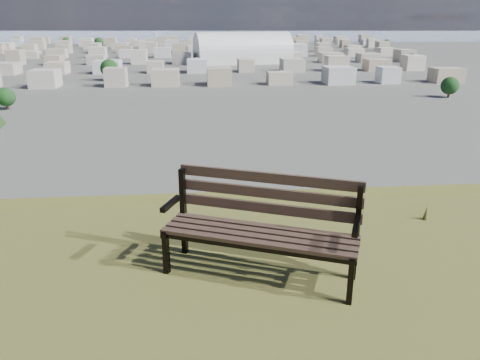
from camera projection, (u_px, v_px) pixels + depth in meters
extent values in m
cube|color=#412D25|center=(254.00, 243.00, 4.25)|extent=(1.74, 0.79, 0.04)
cube|color=#412D25|center=(257.00, 237.00, 4.36)|extent=(1.74, 0.79, 0.04)
cube|color=#412D25|center=(261.00, 232.00, 4.47)|extent=(1.74, 0.79, 0.04)
cube|color=#412D25|center=(264.00, 226.00, 4.58)|extent=(1.74, 0.79, 0.04)
cube|color=#412D25|center=(266.00, 208.00, 4.60)|extent=(1.72, 0.74, 0.10)
cube|color=#412D25|center=(267.00, 193.00, 4.57)|extent=(1.72, 0.74, 0.10)
cube|color=#412D25|center=(268.00, 178.00, 4.55)|extent=(1.72, 0.74, 0.10)
cube|color=black|center=(166.00, 252.00, 4.55)|extent=(0.07, 0.08, 0.45)
cube|color=black|center=(183.00, 212.00, 4.86)|extent=(0.07, 0.08, 0.94)
cube|color=black|center=(174.00, 226.00, 4.67)|extent=(0.24, 0.49, 0.05)
cube|color=black|center=(171.00, 204.00, 4.54)|extent=(0.19, 0.36, 0.05)
cube|color=black|center=(351.00, 281.00, 4.05)|extent=(0.07, 0.08, 0.45)
cube|color=black|center=(357.00, 234.00, 4.37)|extent=(0.07, 0.08, 0.94)
cube|color=black|center=(354.00, 250.00, 4.17)|extent=(0.24, 0.49, 0.05)
cube|color=black|center=(356.00, 227.00, 4.04)|extent=(0.19, 0.36, 0.05)
cube|color=black|center=(254.00, 248.00, 4.25)|extent=(1.72, 0.74, 0.04)
cube|color=black|center=(264.00, 230.00, 4.60)|extent=(1.72, 0.74, 0.04)
cone|color=brown|center=(426.00, 213.00, 5.81)|extent=(0.08, 0.08, 0.18)
cube|color=silver|center=(243.00, 58.00, 293.52)|extent=(62.34, 34.73, 6.55)
cylinder|color=silver|center=(243.00, 53.00, 292.45)|extent=(62.34, 34.73, 24.88)
cube|color=beige|center=(52.00, 79.00, 192.65)|extent=(11.00, 11.00, 7.00)
cube|color=#AFA696|center=(111.00, 78.00, 194.70)|extent=(11.00, 11.00, 7.00)
cube|color=#C0B098|center=(169.00, 77.00, 196.75)|extent=(11.00, 11.00, 7.00)
cube|color=silver|center=(226.00, 77.00, 198.80)|extent=(11.00, 11.00, 7.00)
cube|color=#B9AC96|center=(282.00, 76.00, 200.86)|extent=(11.00, 11.00, 7.00)
cube|color=tan|center=(336.00, 75.00, 202.91)|extent=(11.00, 11.00, 7.00)
cube|color=beige|center=(390.00, 75.00, 204.96)|extent=(11.00, 11.00, 7.00)
cube|color=#BAB3A9|center=(442.00, 74.00, 207.01)|extent=(11.00, 11.00, 7.00)
cube|color=#AFA696|center=(7.00, 67.00, 236.59)|extent=(11.00, 11.00, 7.00)
cube|color=#C0B098|center=(56.00, 67.00, 238.64)|extent=(11.00, 11.00, 7.00)
cube|color=silver|center=(104.00, 66.00, 240.69)|extent=(11.00, 11.00, 7.00)
cube|color=#B9AC96|center=(151.00, 66.00, 242.75)|extent=(11.00, 11.00, 7.00)
cube|color=tan|center=(197.00, 66.00, 244.80)|extent=(11.00, 11.00, 7.00)
cube|color=beige|center=(243.00, 65.00, 246.85)|extent=(11.00, 11.00, 7.00)
cube|color=#BAB3A9|center=(288.00, 65.00, 248.90)|extent=(11.00, 11.00, 7.00)
cube|color=beige|center=(332.00, 64.00, 250.95)|extent=(11.00, 11.00, 7.00)
cube|color=#AFA696|center=(375.00, 64.00, 253.01)|extent=(11.00, 11.00, 7.00)
cube|color=#C0B098|center=(418.00, 64.00, 255.06)|extent=(11.00, 11.00, 7.00)
cube|color=#B9AC96|center=(18.00, 59.00, 282.58)|extent=(11.00, 11.00, 7.00)
cube|color=tan|center=(59.00, 59.00, 284.63)|extent=(11.00, 11.00, 7.00)
cube|color=beige|center=(99.00, 58.00, 286.69)|extent=(11.00, 11.00, 7.00)
cube|color=#BAB3A9|center=(139.00, 58.00, 288.74)|extent=(11.00, 11.00, 7.00)
cube|color=beige|center=(178.00, 58.00, 290.79)|extent=(11.00, 11.00, 7.00)
cube|color=#AFA696|center=(216.00, 58.00, 292.84)|extent=(11.00, 11.00, 7.00)
cube|color=#C0B098|center=(254.00, 57.00, 294.89)|extent=(11.00, 11.00, 7.00)
cube|color=silver|center=(292.00, 57.00, 296.95)|extent=(11.00, 11.00, 7.00)
cube|color=#B9AC96|center=(329.00, 57.00, 299.00)|extent=(11.00, 11.00, 7.00)
cube|color=tan|center=(365.00, 57.00, 301.05)|extent=(11.00, 11.00, 7.00)
cube|color=beige|center=(401.00, 56.00, 303.10)|extent=(11.00, 11.00, 7.00)
cube|color=beige|center=(26.00, 53.00, 328.58)|extent=(11.00, 11.00, 7.00)
cube|color=#AFA696|center=(61.00, 53.00, 330.63)|extent=(11.00, 11.00, 7.00)
cube|color=#C0B098|center=(95.00, 53.00, 332.68)|extent=(11.00, 11.00, 7.00)
cube|color=silver|center=(129.00, 53.00, 334.73)|extent=(11.00, 11.00, 7.00)
cube|color=#B9AC96|center=(163.00, 52.00, 336.78)|extent=(11.00, 11.00, 7.00)
cube|color=tan|center=(197.00, 52.00, 338.84)|extent=(11.00, 11.00, 7.00)
cube|color=beige|center=(230.00, 52.00, 340.89)|extent=(11.00, 11.00, 7.00)
cube|color=#BAB3A9|center=(262.00, 52.00, 342.94)|extent=(11.00, 11.00, 7.00)
cube|color=beige|center=(294.00, 52.00, 344.99)|extent=(11.00, 11.00, 7.00)
cube|color=#AFA696|center=(326.00, 51.00, 347.04)|extent=(11.00, 11.00, 7.00)
cube|color=#C0B098|center=(358.00, 51.00, 349.10)|extent=(11.00, 11.00, 7.00)
cube|color=silver|center=(389.00, 51.00, 351.15)|extent=(11.00, 11.00, 7.00)
cube|color=#B9AC96|center=(0.00, 49.00, 372.52)|extent=(11.00, 11.00, 7.00)
cube|color=tan|center=(31.00, 49.00, 374.57)|extent=(11.00, 11.00, 7.00)
cube|color=beige|center=(62.00, 49.00, 376.62)|extent=(11.00, 11.00, 7.00)
cube|color=#BAB3A9|center=(93.00, 48.00, 378.67)|extent=(11.00, 11.00, 7.00)
cube|color=beige|center=(123.00, 48.00, 380.73)|extent=(11.00, 11.00, 7.00)
cube|color=#AFA696|center=(152.00, 48.00, 382.78)|extent=(11.00, 11.00, 7.00)
cube|color=#C0B098|center=(182.00, 48.00, 384.83)|extent=(11.00, 11.00, 7.00)
cube|color=silver|center=(211.00, 48.00, 386.88)|extent=(11.00, 11.00, 7.00)
cube|color=#B9AC96|center=(240.00, 48.00, 388.93)|extent=(11.00, 11.00, 7.00)
cube|color=tan|center=(268.00, 48.00, 390.99)|extent=(11.00, 11.00, 7.00)
cube|color=beige|center=(297.00, 47.00, 393.04)|extent=(11.00, 11.00, 7.00)
cube|color=#BAB3A9|center=(325.00, 47.00, 395.09)|extent=(11.00, 11.00, 7.00)
cube|color=beige|center=(352.00, 47.00, 397.14)|extent=(11.00, 11.00, 7.00)
cube|color=#AFA696|center=(380.00, 47.00, 399.19)|extent=(11.00, 11.00, 7.00)
cube|color=#C0B098|center=(8.00, 46.00, 418.51)|extent=(11.00, 11.00, 7.00)
cube|color=silver|center=(36.00, 45.00, 420.56)|extent=(11.00, 11.00, 7.00)
cube|color=#B9AC96|center=(63.00, 45.00, 422.62)|extent=(11.00, 11.00, 7.00)
cube|color=tan|center=(90.00, 45.00, 424.67)|extent=(11.00, 11.00, 7.00)
cube|color=beige|center=(117.00, 45.00, 426.72)|extent=(11.00, 11.00, 7.00)
cube|color=#BAB3A9|center=(144.00, 45.00, 428.77)|extent=(11.00, 11.00, 7.00)
cube|color=beige|center=(170.00, 45.00, 430.82)|extent=(11.00, 11.00, 7.00)
cube|color=#AFA696|center=(196.00, 45.00, 432.88)|extent=(11.00, 11.00, 7.00)
cube|color=#C0B098|center=(222.00, 44.00, 434.93)|extent=(11.00, 11.00, 7.00)
cube|color=silver|center=(248.00, 44.00, 436.98)|extent=(11.00, 11.00, 7.00)
cube|color=#B9AC96|center=(273.00, 44.00, 439.03)|extent=(11.00, 11.00, 7.00)
cube|color=tan|center=(298.00, 44.00, 441.08)|extent=(11.00, 11.00, 7.00)
cube|color=beige|center=(323.00, 44.00, 443.13)|extent=(11.00, 11.00, 7.00)
cube|color=#BAB3A9|center=(348.00, 44.00, 445.19)|extent=(11.00, 11.00, 7.00)
cube|color=beige|center=(372.00, 44.00, 447.24)|extent=(11.00, 11.00, 7.00)
cube|color=#AFA696|center=(15.00, 43.00, 464.50)|extent=(11.00, 11.00, 7.00)
cube|color=#C0B098|center=(40.00, 43.00, 466.56)|extent=(11.00, 11.00, 7.00)
cube|color=silver|center=(64.00, 43.00, 468.61)|extent=(11.00, 11.00, 7.00)
cube|color=#B9AC96|center=(89.00, 42.00, 470.66)|extent=(11.00, 11.00, 7.00)
cube|color=tan|center=(113.00, 42.00, 472.71)|extent=(11.00, 11.00, 7.00)
cube|color=beige|center=(137.00, 42.00, 474.76)|extent=(11.00, 11.00, 7.00)
cube|color=#BAB3A9|center=(161.00, 42.00, 476.82)|extent=(11.00, 11.00, 7.00)
cube|color=beige|center=(184.00, 42.00, 478.87)|extent=(11.00, 11.00, 7.00)
cube|color=#AFA696|center=(208.00, 42.00, 480.92)|extent=(11.00, 11.00, 7.00)
cube|color=#C0B098|center=(231.00, 42.00, 482.97)|extent=(11.00, 11.00, 7.00)
cube|color=silver|center=(254.00, 42.00, 485.02)|extent=(11.00, 11.00, 7.00)
cube|color=#B9AC96|center=(277.00, 42.00, 487.08)|extent=(11.00, 11.00, 7.00)
cube|color=tan|center=(300.00, 41.00, 489.13)|extent=(11.00, 11.00, 7.00)
cube|color=beige|center=(322.00, 41.00, 491.18)|extent=(11.00, 11.00, 7.00)
cube|color=#BAB3A9|center=(344.00, 41.00, 493.23)|extent=(11.00, 11.00, 7.00)
cube|color=beige|center=(366.00, 41.00, 495.28)|extent=(11.00, 11.00, 7.00)
cube|color=#AFA696|center=(20.00, 40.00, 510.50)|extent=(11.00, 11.00, 7.00)
cube|color=#C0B098|center=(43.00, 40.00, 512.55)|extent=(11.00, 11.00, 7.00)
cube|color=silver|center=(65.00, 40.00, 514.60)|extent=(11.00, 11.00, 7.00)
cube|color=#B9AC96|center=(87.00, 40.00, 516.65)|extent=(11.00, 11.00, 7.00)
cube|color=tan|center=(109.00, 40.00, 518.71)|extent=(11.00, 11.00, 7.00)
cube|color=beige|center=(131.00, 40.00, 520.76)|extent=(11.00, 11.00, 7.00)
cube|color=#BAB3A9|center=(153.00, 40.00, 522.81)|extent=(11.00, 11.00, 7.00)
cube|color=beige|center=(175.00, 40.00, 524.86)|extent=(11.00, 11.00, 7.00)
cube|color=#AFA696|center=(196.00, 40.00, 526.91)|extent=(11.00, 11.00, 7.00)
cube|color=#C0B098|center=(217.00, 40.00, 528.97)|extent=(11.00, 11.00, 7.00)
cube|color=silver|center=(238.00, 40.00, 531.02)|extent=(11.00, 11.00, 7.00)
cube|color=#B9AC96|center=(259.00, 39.00, 533.07)|extent=(11.00, 11.00, 7.00)
cube|color=tan|center=(280.00, 39.00, 535.12)|extent=(11.00, 11.00, 7.00)
cube|color=beige|center=(301.00, 39.00, 537.17)|extent=(11.00, 11.00, 7.00)
cube|color=#BAB3A9|center=(321.00, 39.00, 539.23)|extent=(11.00, 11.00, 7.00)
cube|color=beige|center=(342.00, 39.00, 541.28)|extent=(11.00, 11.00, 7.00)
cube|color=#AFA696|center=(362.00, 39.00, 543.33)|extent=(11.00, 11.00, 7.00)
cylinder|color=#311F18|center=(449.00, 94.00, 168.66)|extent=(0.80, 0.80, 2.10)
sphere|color=black|center=(450.00, 86.00, 167.63)|extent=(6.30, 6.30, 6.30)
cylinder|color=#311F18|center=(110.00, 77.00, 213.87)|extent=(0.80, 0.80, 2.70)
sphere|color=black|center=(109.00, 68.00, 212.54)|extent=(8.10, 8.10, 8.10)
cylinder|color=#311F18|center=(411.00, 63.00, 284.96)|extent=(0.80, 0.80, 1.95)
sphere|color=black|center=(411.00, 58.00, 283.99)|extent=(5.85, 5.85, 5.85)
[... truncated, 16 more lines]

